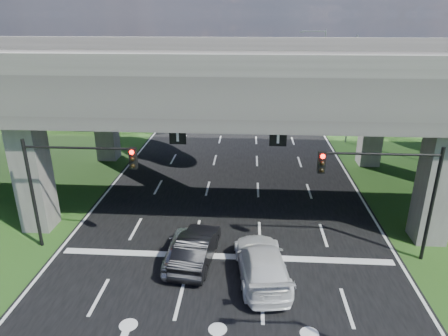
# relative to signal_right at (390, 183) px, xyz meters

# --- Properties ---
(ground) EXTENTS (160.00, 160.00, 0.00)m
(ground) POSITION_rel_signal_right_xyz_m (-7.82, -3.94, -4.19)
(ground) COLOR #284616
(ground) RESTS_ON ground
(road) EXTENTS (18.00, 120.00, 0.03)m
(road) POSITION_rel_signal_right_xyz_m (-7.82, 6.06, -4.17)
(road) COLOR black
(road) RESTS_ON ground
(overpass) EXTENTS (80.00, 15.00, 10.00)m
(overpass) POSITION_rel_signal_right_xyz_m (-7.82, 8.06, 3.73)
(overpass) COLOR #32302E
(overpass) RESTS_ON ground
(warehouse) EXTENTS (20.00, 10.00, 4.00)m
(warehouse) POSITION_rel_signal_right_xyz_m (-33.82, 31.06, -2.19)
(warehouse) COLOR #9E9E99
(warehouse) RESTS_ON ground
(signal_right) EXTENTS (5.76, 0.54, 6.00)m
(signal_right) POSITION_rel_signal_right_xyz_m (0.00, 0.00, 0.00)
(signal_right) COLOR black
(signal_right) RESTS_ON ground
(signal_left) EXTENTS (5.76, 0.54, 6.00)m
(signal_left) POSITION_rel_signal_right_xyz_m (-15.65, 0.00, 0.00)
(signal_left) COLOR black
(signal_left) RESTS_ON ground
(streetlight_far) EXTENTS (3.38, 0.25, 10.00)m
(streetlight_far) POSITION_rel_signal_right_xyz_m (2.27, 20.06, 1.66)
(streetlight_far) COLOR gray
(streetlight_far) RESTS_ON ground
(streetlight_beyond) EXTENTS (3.38, 0.25, 10.00)m
(streetlight_beyond) POSITION_rel_signal_right_xyz_m (2.27, 36.06, 1.66)
(streetlight_beyond) COLOR gray
(streetlight_beyond) RESTS_ON ground
(tree_left_near) EXTENTS (4.50, 4.50, 7.80)m
(tree_left_near) POSITION_rel_signal_right_xyz_m (-21.78, 22.06, 0.63)
(tree_left_near) COLOR black
(tree_left_near) RESTS_ON ground
(tree_left_mid) EXTENTS (3.91, 3.90, 6.76)m
(tree_left_mid) POSITION_rel_signal_right_xyz_m (-24.78, 30.06, -0.01)
(tree_left_mid) COLOR black
(tree_left_mid) RESTS_ON ground
(tree_left_far) EXTENTS (4.80, 4.80, 8.32)m
(tree_left_far) POSITION_rel_signal_right_xyz_m (-20.78, 38.06, 0.95)
(tree_left_far) COLOR black
(tree_left_far) RESTS_ON ground
(tree_right_near) EXTENTS (4.20, 4.20, 7.28)m
(tree_right_near) POSITION_rel_signal_right_xyz_m (5.22, 24.06, 0.31)
(tree_right_near) COLOR black
(tree_right_near) RESTS_ON ground
(tree_right_mid) EXTENTS (3.91, 3.90, 6.76)m
(tree_right_mid) POSITION_rel_signal_right_xyz_m (8.22, 32.06, -0.01)
(tree_right_mid) COLOR black
(tree_right_mid) RESTS_ON ground
(tree_right_far) EXTENTS (4.50, 4.50, 7.80)m
(tree_right_far) POSITION_rel_signal_right_xyz_m (4.22, 40.06, 0.63)
(tree_right_far) COLOR black
(tree_right_far) RESTS_ON ground
(car_silver) EXTENTS (1.81, 4.36, 1.48)m
(car_silver) POSITION_rel_signal_right_xyz_m (-9.86, -0.94, -3.42)
(car_silver) COLOR #AEB0B6
(car_silver) RESTS_ON road
(car_dark) EXTENTS (2.13, 4.83, 1.54)m
(car_dark) POSITION_rel_signal_right_xyz_m (-9.26, -0.94, -3.39)
(car_dark) COLOR black
(car_dark) RESTS_ON road
(car_white) EXTENTS (2.94, 5.71, 1.58)m
(car_white) POSITION_rel_signal_right_xyz_m (-6.02, -2.06, -3.37)
(car_white) COLOR silver
(car_white) RESTS_ON road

